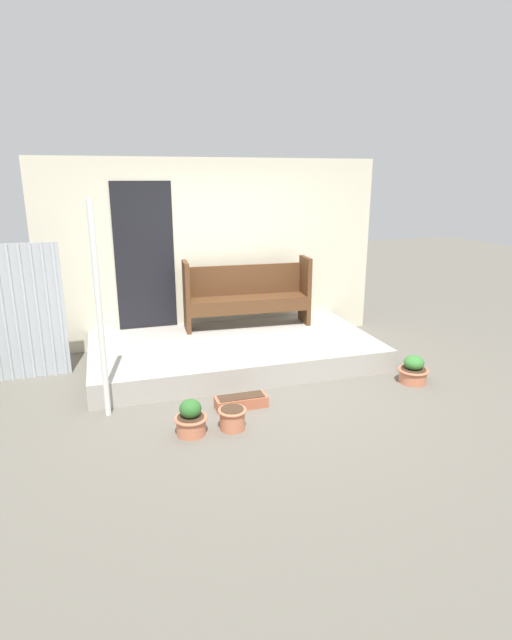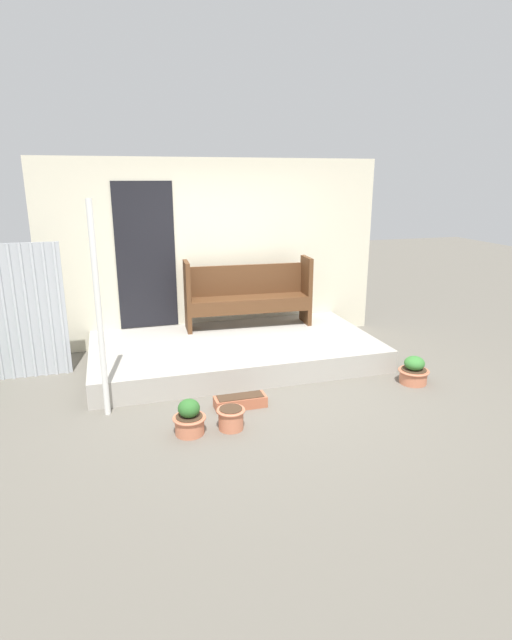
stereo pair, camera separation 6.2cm
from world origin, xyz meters
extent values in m
plane|color=#666056|center=(0.00, 0.00, 0.00)|extent=(24.00, 24.00, 0.00)
cube|color=#A8A399|center=(0.00, 0.96, 0.14)|extent=(3.65, 1.93, 0.28)
cube|color=beige|center=(0.00, 1.96, 1.30)|extent=(4.85, 0.06, 2.60)
cube|color=black|center=(-1.00, 1.92, 1.29)|extent=(0.80, 0.02, 2.00)
cylinder|color=silver|center=(-2.70, 1.17, 0.81)|extent=(0.04, 0.04, 1.63)
cylinder|color=silver|center=(-2.58, 1.17, 0.81)|extent=(0.04, 0.04, 1.63)
cylinder|color=silver|center=(-2.46, 1.17, 0.81)|extent=(0.04, 0.04, 1.63)
cylinder|color=silver|center=(-2.34, 1.17, 0.81)|extent=(0.04, 0.04, 1.63)
cylinder|color=silver|center=(-2.22, 1.17, 0.81)|extent=(0.04, 0.04, 1.63)
cylinder|color=silver|center=(-2.09, 1.17, 0.81)|extent=(0.04, 0.04, 1.63)
cylinder|color=white|center=(-1.63, -0.13, 1.08)|extent=(0.06, 0.06, 2.16)
cube|color=#54331C|center=(-0.50, 1.61, 0.77)|extent=(0.08, 0.40, 0.97)
cube|color=#54331C|center=(1.21, 1.51, 0.77)|extent=(0.08, 0.40, 0.97)
cube|color=#54331C|center=(0.35, 1.56, 0.69)|extent=(1.67, 0.49, 0.04)
cube|color=#54331C|center=(0.34, 1.37, 0.59)|extent=(1.65, 0.12, 0.16)
cube|color=#54331C|center=(0.36, 1.74, 0.93)|extent=(1.65, 0.13, 0.43)
cylinder|color=#C67251|center=(-0.88, -0.77, 0.09)|extent=(0.28, 0.28, 0.18)
torus|color=#C67251|center=(-0.88, -0.77, 0.16)|extent=(0.32, 0.32, 0.02)
cylinder|color=#422D1E|center=(-0.88, -0.77, 0.18)|extent=(0.25, 0.25, 0.01)
ellipsoid|color=#2D6628|center=(-0.88, -0.77, 0.26)|extent=(0.21, 0.21, 0.17)
cylinder|color=#C67251|center=(-0.49, -0.79, 0.10)|extent=(0.24, 0.24, 0.21)
torus|color=#C67251|center=(-0.49, -0.79, 0.19)|extent=(0.28, 0.28, 0.02)
cylinder|color=#422D1E|center=(-0.49, -0.79, 0.21)|extent=(0.22, 0.22, 0.01)
cylinder|color=#C67251|center=(1.84, -0.33, 0.08)|extent=(0.32, 0.32, 0.17)
torus|color=#C67251|center=(1.84, -0.33, 0.15)|extent=(0.36, 0.36, 0.02)
cylinder|color=#422D1E|center=(1.84, -0.33, 0.17)|extent=(0.29, 0.29, 0.01)
ellipsoid|color=#387A33|center=(1.84, -0.33, 0.25)|extent=(0.24, 0.24, 0.16)
cube|color=#B26042|center=(-0.28, -0.36, 0.06)|extent=(0.55, 0.20, 0.12)
cube|color=#422D1E|center=(-0.28, -0.36, 0.12)|extent=(0.48, 0.17, 0.01)
camera|label=1|loc=(-1.56, -5.01, 2.35)|focal=28.00mm
camera|label=2|loc=(-1.50, -5.03, 2.35)|focal=28.00mm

